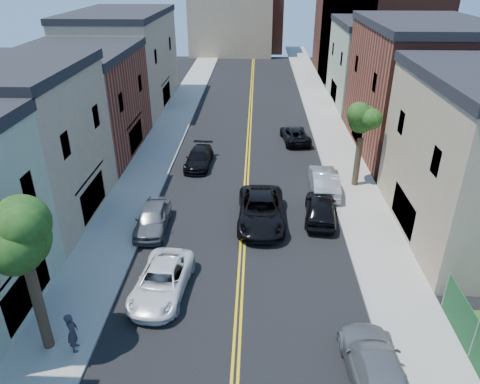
# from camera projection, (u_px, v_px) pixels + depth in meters

# --- Properties ---
(sidewalk_left) EXTENTS (3.20, 100.00, 0.15)m
(sidewalk_left) POSITION_uv_depth(u_px,v_px,m) (165.00, 135.00, 41.98)
(sidewalk_left) COLOR gray
(sidewalk_left) RESTS_ON ground
(sidewalk_right) EXTENTS (3.20, 100.00, 0.15)m
(sidewalk_right) POSITION_uv_depth(u_px,v_px,m) (334.00, 137.00, 41.45)
(sidewalk_right) COLOR gray
(sidewalk_right) RESTS_ON ground
(curb_left) EXTENTS (0.30, 100.00, 0.15)m
(curb_left) POSITION_uv_depth(u_px,v_px,m) (183.00, 135.00, 41.93)
(curb_left) COLOR gray
(curb_left) RESTS_ON ground
(curb_right) EXTENTS (0.30, 100.00, 0.15)m
(curb_right) POSITION_uv_depth(u_px,v_px,m) (315.00, 137.00, 41.51)
(curb_right) COLOR gray
(curb_right) RESTS_ON ground
(bldg_left_tan_near) EXTENTS (9.00, 10.00, 9.00)m
(bldg_left_tan_near) POSITION_uv_depth(u_px,v_px,m) (12.00, 150.00, 26.84)
(bldg_left_tan_near) COLOR #998466
(bldg_left_tan_near) RESTS_ON ground
(bldg_left_brick) EXTENTS (9.00, 12.00, 8.00)m
(bldg_left_brick) POSITION_uv_depth(u_px,v_px,m) (79.00, 106.00, 36.84)
(bldg_left_brick) COLOR brown
(bldg_left_brick) RESTS_ON ground
(bldg_left_tan_far) EXTENTS (9.00, 16.00, 9.50)m
(bldg_left_tan_far) POSITION_uv_depth(u_px,v_px,m) (124.00, 63.00, 48.94)
(bldg_left_tan_far) COLOR #998466
(bldg_left_tan_far) RESTS_ON ground
(bldg_right_brick) EXTENTS (9.00, 14.00, 10.00)m
(bldg_right_brick) POSITION_uv_depth(u_px,v_px,m) (417.00, 91.00, 37.21)
(bldg_right_brick) COLOR brown
(bldg_right_brick) RESTS_ON ground
(bldg_right_palegrn) EXTENTS (9.00, 12.00, 8.50)m
(bldg_right_palegrn) POSITION_uv_depth(u_px,v_px,m) (376.00, 66.00, 50.00)
(bldg_right_palegrn) COLOR gray
(bldg_right_palegrn) RESTS_ON ground
(church) EXTENTS (16.20, 14.20, 22.60)m
(church) POSITION_uv_depth(u_px,v_px,m) (371.00, 22.00, 61.94)
(church) COLOR #4C2319
(church) RESTS_ON ground
(backdrop_left) EXTENTS (14.00, 8.00, 12.00)m
(backdrop_left) POSITION_uv_depth(u_px,v_px,m) (231.00, 19.00, 76.46)
(backdrop_left) COLOR #998466
(backdrop_left) RESTS_ON ground
(backdrop_center) EXTENTS (10.00, 8.00, 10.00)m
(backdrop_center) POSITION_uv_depth(u_px,v_px,m) (254.00, 22.00, 80.34)
(backdrop_center) COLOR brown
(backdrop_center) RESTS_ON ground
(tree_left_mid) EXTENTS (5.20, 5.20, 9.29)m
(tree_left_mid) POSITION_uv_depth(u_px,v_px,m) (15.00, 213.00, 15.91)
(tree_left_mid) COLOR #34291A
(tree_left_mid) RESTS_ON sidewalk_left
(tree_right_far) EXTENTS (4.40, 4.40, 8.03)m
(tree_right_far) POSITION_uv_depth(u_px,v_px,m) (364.00, 109.00, 29.97)
(tree_right_far) COLOR #34291A
(tree_right_far) RESTS_ON sidewalk_right
(white_pickup) EXTENTS (2.81, 5.32, 1.43)m
(white_pickup) POSITION_uv_depth(u_px,v_px,m) (162.00, 281.00, 21.73)
(white_pickup) COLOR silver
(white_pickup) RESTS_ON ground
(grey_car_left) EXTENTS (1.92, 4.55, 1.54)m
(grey_car_left) POSITION_uv_depth(u_px,v_px,m) (153.00, 218.00, 26.98)
(grey_car_left) COLOR #5C5E64
(grey_car_left) RESTS_ON ground
(black_car_left) EXTENTS (2.13, 4.73, 1.35)m
(black_car_left) POSITION_uv_depth(u_px,v_px,m) (199.00, 158.00, 35.53)
(black_car_left) COLOR black
(black_car_left) RESTS_ON ground
(grey_car_right) EXTENTS (2.36, 5.35, 1.53)m
(grey_car_right) POSITION_uv_depth(u_px,v_px,m) (376.00, 368.00, 17.02)
(grey_car_right) COLOR slate
(grey_car_right) RESTS_ON ground
(black_car_right) EXTENTS (2.40, 4.93, 1.62)m
(black_car_right) POSITION_uv_depth(u_px,v_px,m) (321.00, 208.00, 28.06)
(black_car_right) COLOR black
(black_car_right) RESTS_ON ground
(silver_car_right) EXTENTS (1.90, 5.17, 1.69)m
(silver_car_right) POSITION_uv_depth(u_px,v_px,m) (324.00, 181.00, 31.44)
(silver_car_right) COLOR #9A9DA1
(silver_car_right) RESTS_ON ground
(dark_car_right_far) EXTENTS (2.78, 5.03, 1.33)m
(dark_car_right_far) POSITION_uv_depth(u_px,v_px,m) (295.00, 135.00, 40.41)
(dark_car_right_far) COLOR black
(dark_car_right_far) RESTS_ON ground
(black_suv_lane) EXTENTS (2.85, 6.15, 1.71)m
(black_suv_lane) POSITION_uv_depth(u_px,v_px,m) (261.00, 210.00, 27.66)
(black_suv_lane) COLOR black
(black_suv_lane) RESTS_ON ground
(pedestrian_left) EXTENTS (0.60, 0.76, 1.84)m
(pedestrian_left) POSITION_uv_depth(u_px,v_px,m) (72.00, 332.00, 18.25)
(pedestrian_left) COLOR #292932
(pedestrian_left) RESTS_ON sidewalk_left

